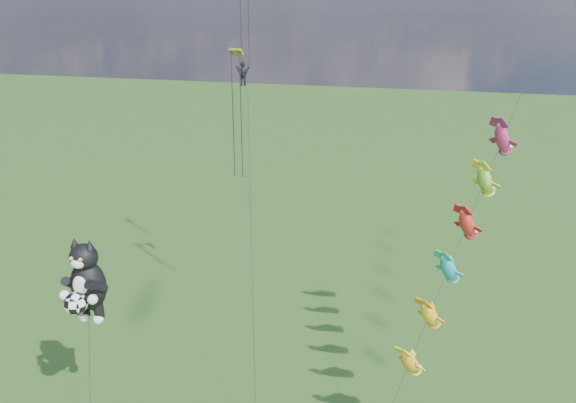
# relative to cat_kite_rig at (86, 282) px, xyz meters

# --- Properties ---
(cat_kite_rig) EXTENTS (2.51, 4.14, 11.97)m
(cat_kite_rig) POSITION_rel_cat_kite_rig_xyz_m (0.00, 0.00, 0.00)
(cat_kite_rig) COLOR brown
(cat_kite_rig) RESTS_ON ground
(fish_windsock_rig) EXTENTS (7.46, 14.22, 19.77)m
(fish_windsock_rig) POSITION_rel_cat_kite_rig_xyz_m (20.05, 6.63, 1.72)
(fish_windsock_rig) COLOR brown
(fish_windsock_rig) RESTS_ON ground
(parafoil_rig) EXTENTS (6.48, 16.61, 27.24)m
(parafoil_rig) POSITION_rel_cat_kite_rig_xyz_m (4.52, 14.27, 10.41)
(parafoil_rig) COLOR brown
(parafoil_rig) RESTS_ON ground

